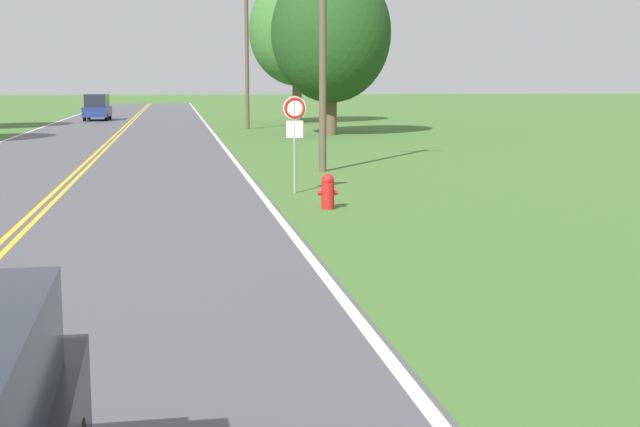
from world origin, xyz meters
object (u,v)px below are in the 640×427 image
Objects in this scene: tree_right_cluster at (297,30)px; car_dark_blue_van_mid_near at (97,107)px; tree_behind_sign at (331,33)px; fire_hydrant at (328,191)px; traffic_sign at (295,120)px.

tree_right_cluster is 2.43× the size of car_dark_blue_van_mid_near.
tree_right_cluster is at bearing 89.55° from tree_behind_sign.
fire_hydrant is 3.40m from traffic_sign.
fire_hydrant is at bearing -96.92° from tree_right_cluster.
traffic_sign is 26.04m from tree_behind_sign.
tree_behind_sign is at bearing 77.89° from traffic_sign.
car_dark_blue_van_mid_near is (-9.09, 48.81, 0.59)m from fire_hydrant.
tree_behind_sign is 25.35m from car_dark_blue_van_mid_near.
tree_right_cluster is (5.17, 42.56, 6.00)m from fire_hydrant.
fire_hydrant is at bearing -100.14° from tree_behind_sign.
tree_right_cluster is at bearing 83.08° from fire_hydrant.
traffic_sign is at bearing -167.46° from car_dark_blue_van_mid_near.
tree_right_cluster reaches higher than car_dark_blue_van_mid_near.
fire_hydrant is 0.09× the size of tree_behind_sign.
tree_right_cluster is at bearing 82.05° from traffic_sign.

